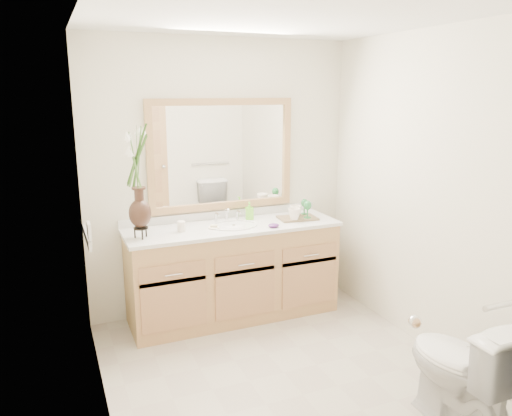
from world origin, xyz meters
name	(u,v)px	position (x,y,z in m)	size (l,w,h in m)	color
floor	(284,373)	(0.00, 0.00, 0.00)	(2.60, 2.60, 0.00)	beige
ceiling	(289,14)	(0.00, 0.00, 2.40)	(2.40, 2.60, 0.02)	white
wall_back	(221,177)	(0.00, 1.30, 1.20)	(2.40, 0.02, 2.40)	silver
wall_front	(423,274)	(0.00, -1.30, 1.20)	(2.40, 0.02, 2.40)	silver
wall_left	(95,228)	(-1.20, 0.00, 1.20)	(0.02, 2.60, 2.40)	silver
wall_right	(430,194)	(1.20, 0.00, 1.20)	(0.02, 2.60, 2.40)	silver
vanity	(233,273)	(0.00, 1.01, 0.40)	(1.80, 0.55, 0.80)	tan
counter	(233,227)	(0.00, 1.01, 0.82)	(1.84, 0.57, 0.03)	white
sink	(234,232)	(0.00, 1.00, 0.78)	(0.38, 0.34, 0.23)	white
mirror	(222,155)	(0.00, 1.28, 1.41)	(1.32, 0.04, 0.97)	white
switch_plate	(89,231)	(-1.19, 0.76, 0.98)	(0.02, 0.12, 0.12)	white
door	(358,329)	(-0.30, -1.29, 1.00)	(0.80, 0.03, 2.00)	tan
toilet	(462,370)	(0.70, -0.92, 0.37)	(0.42, 0.75, 0.74)	white
flower_vase	(137,166)	(-0.79, 0.94, 1.40)	(0.20, 0.20, 0.83)	black
tumbler	(181,226)	(-0.45, 1.00, 0.87)	(0.07, 0.07, 0.09)	white
soap_dish	(214,227)	(-0.18, 0.98, 0.84)	(0.10, 0.10, 0.03)	white
soap_bottle	(249,212)	(0.21, 1.16, 0.90)	(0.06, 0.07, 0.14)	#7AEB37
purple_dish	(274,225)	(0.29, 0.82, 0.85)	(0.10, 0.08, 0.03)	#54236B
tray	(297,218)	(0.61, 1.00, 0.84)	(0.34, 0.22, 0.02)	brown
mug_left	(294,214)	(0.54, 0.93, 0.90)	(0.11, 0.10, 0.11)	white
mug_right	(296,211)	(0.61, 1.03, 0.90)	(0.11, 0.10, 0.11)	white
goblet_front	(308,206)	(0.68, 0.94, 0.95)	(0.07, 0.07, 0.16)	#287A3B
goblet_back	(304,204)	(0.72, 1.07, 0.94)	(0.06, 0.06, 0.14)	#287A3B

